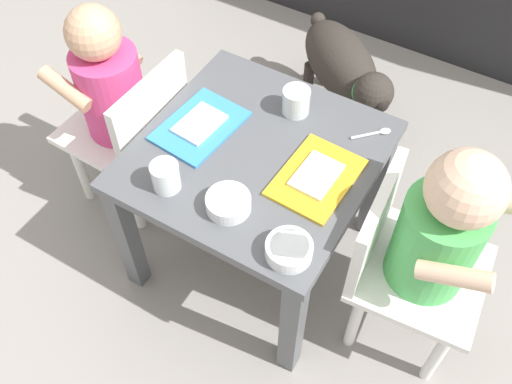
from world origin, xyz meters
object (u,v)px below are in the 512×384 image
at_px(seated_child_right, 433,237).
at_px(cereal_bowl_right_side, 228,203).
at_px(dog, 344,66).
at_px(spoon_by_left_tray, 375,133).
at_px(seated_child_left, 115,94).
at_px(water_cup_right, 166,177).
at_px(food_tray_right, 316,177).
at_px(cereal_bowl_left_side, 289,249).
at_px(water_cup_left, 296,103).
at_px(dining_table, 256,174).
at_px(food_tray_left, 200,125).

relative_size(seated_child_right, cereal_bowl_right_side, 6.88).
bearing_deg(dog, spoon_by_left_tray, -59.51).
height_order(seated_child_left, dog, seated_child_left).
height_order(seated_child_right, water_cup_right, seated_child_right).
height_order(food_tray_right, spoon_by_left_tray, food_tray_right).
xyz_separation_m(food_tray_right, cereal_bowl_left_side, (0.04, -0.20, 0.01)).
height_order(water_cup_left, cereal_bowl_left_side, water_cup_left).
relative_size(seated_child_left, cereal_bowl_left_side, 6.78).
distance_m(seated_child_left, dog, 0.74).
bearing_deg(dining_table, cereal_bowl_right_side, -79.61).
bearing_deg(dining_table, cereal_bowl_left_side, -45.99).
bearing_deg(dog, food_tray_left, -100.11).
distance_m(water_cup_right, spoon_by_left_tray, 0.49).
relative_size(dog, cereal_bowl_left_side, 4.46).
bearing_deg(seated_child_left, water_cup_left, 19.05).
bearing_deg(cereal_bowl_right_side, water_cup_right, -173.03).
bearing_deg(cereal_bowl_right_side, cereal_bowl_left_side, -12.41).
relative_size(food_tray_right, cereal_bowl_right_side, 2.25).
height_order(dog, cereal_bowl_left_side, cereal_bowl_left_side).
bearing_deg(water_cup_right, dining_table, 57.65).
distance_m(seated_child_left, seated_child_right, 0.85).
bearing_deg(seated_child_right, water_cup_left, 158.08).
bearing_deg(water_cup_right, food_tray_left, 101.73).
xyz_separation_m(seated_child_right, water_cup_left, (-0.41, 0.16, 0.04)).
xyz_separation_m(dog, water_cup_right, (-0.07, -0.80, 0.25)).
bearing_deg(cereal_bowl_left_side, cereal_bowl_right_side, 167.59).
bearing_deg(food_tray_left, seated_child_left, 177.85).
bearing_deg(food_tray_right, seated_child_left, 178.99).
bearing_deg(cereal_bowl_right_side, spoon_by_left_tray, 62.96).
distance_m(dining_table, water_cup_right, 0.24).
height_order(seated_child_right, spoon_by_left_tray, seated_child_right).
relative_size(seated_child_right, cereal_bowl_left_side, 6.93).
bearing_deg(cereal_bowl_right_side, food_tray_right, 53.15).
height_order(seated_child_right, water_cup_left, seated_child_right).
height_order(seated_child_right, food_tray_right, seated_child_right).
bearing_deg(spoon_by_left_tray, food_tray_left, -152.51).
height_order(food_tray_left, spoon_by_left_tray, food_tray_left).
bearing_deg(cereal_bowl_right_side, water_cup_left, 92.70).
height_order(seated_child_right, dog, seated_child_right).
distance_m(dining_table, seated_child_right, 0.43).
bearing_deg(spoon_by_left_tray, seated_child_right, -41.82).
relative_size(dining_table, water_cup_right, 8.06).
height_order(food_tray_left, food_tray_right, same).
xyz_separation_m(dining_table, cereal_bowl_left_side, (0.19, -0.20, 0.10)).
bearing_deg(dog, dining_table, -86.05).
xyz_separation_m(food_tray_right, spoon_by_left_tray, (0.06, 0.19, -0.00)).
distance_m(food_tray_left, cereal_bowl_right_side, 0.25).
relative_size(seated_child_left, food_tray_right, 2.99).
bearing_deg(food_tray_right, cereal_bowl_right_side, -126.85).
height_order(water_cup_left, cereal_bowl_right_side, water_cup_left).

